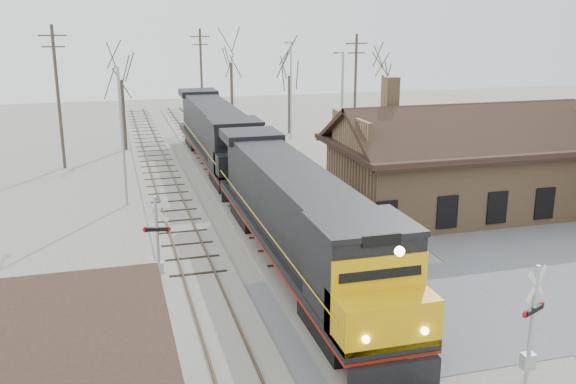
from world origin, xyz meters
name	(u,v)px	position (x,y,z in m)	size (l,w,h in m)	color
ground	(338,323)	(0.00, 0.00, 0.00)	(140.00, 140.00, 0.00)	#A19B91
road	(338,323)	(0.00, 0.00, 0.01)	(60.00, 9.00, 0.03)	slate
track_main	(252,210)	(0.00, 15.00, 0.07)	(3.40, 90.00, 0.24)	#A19B91
track_siding	(177,216)	(-4.50, 15.00, 0.07)	(3.40, 90.00, 0.24)	#A19B91
depot	(460,171)	(11.99, 12.00, 2.41)	(15.20, 9.31, 7.90)	#9D7651
locomotive_lead	(300,220)	(0.00, 5.17, 2.54)	(3.25, 21.76, 4.83)	black
locomotive_trailing	(217,134)	(0.00, 27.20, 2.54)	(3.25, 21.76, 4.58)	black
crossbuck_near	(531,332)	(4.19, -5.73, 1.94)	(1.11, 0.57, 4.14)	#A5A8AD
crossbuck_far	(158,246)	(-6.28, 5.17, 1.92)	(1.16, 0.33, 4.10)	#A5A8AD
streetlight_a	(122,128)	(-7.19, 18.54, 4.76)	(0.25, 2.04, 8.46)	#A5A8AD
streetlight_b	(341,106)	(8.36, 22.60, 4.96)	(0.25, 2.04, 8.86)	#A5A8AD
streetlight_c	(290,85)	(8.67, 37.13, 5.03)	(0.25, 2.04, 8.99)	#A5A8AD
utility_pole_a	(58,95)	(-11.42, 29.87, 5.58)	(2.00, 0.24, 10.70)	#382D23
utility_pole_b	(201,76)	(1.58, 45.63, 5.23)	(2.00, 0.24, 10.02)	#382D23
utility_pole_c	(355,89)	(13.01, 31.69, 5.12)	(2.00, 0.24, 9.78)	#382D23
tree_b	(120,68)	(-6.66, 35.69, 6.99)	(4.01, 4.01, 9.83)	#382D23
tree_c	(231,53)	(5.31, 48.87, 7.34)	(4.21, 4.21, 10.31)	#382D23
tree_d	(290,66)	(9.30, 39.67, 6.55)	(3.76, 3.76, 9.21)	#382D23
tree_e	(383,67)	(19.45, 40.36, 6.23)	(3.58, 3.58, 8.76)	#382D23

